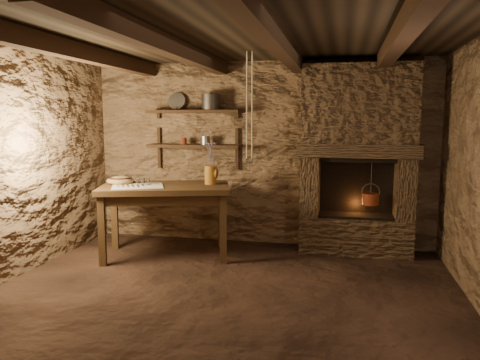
% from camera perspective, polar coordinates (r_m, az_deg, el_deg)
% --- Properties ---
extents(floor, '(4.50, 4.50, 0.00)m').
position_cam_1_polar(floor, '(4.54, -2.22, -13.94)').
color(floor, black).
rests_on(floor, ground).
extents(back_wall, '(4.50, 0.04, 2.40)m').
position_cam_1_polar(back_wall, '(6.20, 2.42, 3.25)').
color(back_wall, '#493322').
rests_on(back_wall, floor).
extents(front_wall, '(4.50, 0.04, 2.40)m').
position_cam_1_polar(front_wall, '(2.39, -14.65, -3.77)').
color(front_wall, '#493322').
rests_on(front_wall, floor).
extents(left_wall, '(0.04, 4.00, 2.40)m').
position_cam_1_polar(left_wall, '(5.29, -26.61, 1.73)').
color(left_wall, '#493322').
rests_on(left_wall, floor).
extents(ceiling, '(4.50, 4.00, 0.04)m').
position_cam_1_polar(ceiling, '(4.29, -2.39, 17.46)').
color(ceiling, black).
rests_on(ceiling, back_wall).
extents(beam_far_left, '(0.14, 3.95, 0.16)m').
position_cam_1_polar(beam_far_left, '(4.87, -20.30, 14.73)').
color(beam_far_left, black).
rests_on(beam_far_left, ceiling).
extents(beam_mid_left, '(0.14, 3.95, 0.16)m').
position_cam_1_polar(beam_mid_left, '(4.43, -8.91, 15.88)').
color(beam_mid_left, black).
rests_on(beam_mid_left, ceiling).
extents(beam_mid_right, '(0.14, 3.95, 0.16)m').
position_cam_1_polar(beam_mid_right, '(4.18, 4.54, 16.46)').
color(beam_mid_right, black).
rests_on(beam_mid_right, ceiling).
extents(beam_far_right, '(0.14, 3.95, 0.16)m').
position_cam_1_polar(beam_far_right, '(4.16, 18.90, 16.14)').
color(beam_far_right, black).
rests_on(beam_far_right, ceiling).
extents(shelf_lower, '(1.25, 0.30, 0.04)m').
position_cam_1_polar(shelf_lower, '(6.24, -5.56, 4.17)').
color(shelf_lower, black).
rests_on(shelf_lower, back_wall).
extents(shelf_upper, '(1.25, 0.30, 0.04)m').
position_cam_1_polar(shelf_upper, '(6.23, -5.62, 8.30)').
color(shelf_upper, black).
rests_on(shelf_upper, back_wall).
extents(hearth, '(1.43, 0.51, 2.30)m').
position_cam_1_polar(hearth, '(5.87, 14.14, 3.05)').
color(hearth, '#3B2B1D').
rests_on(hearth, floor).
extents(work_table, '(1.70, 1.25, 0.87)m').
position_cam_1_polar(work_table, '(5.74, -9.03, -4.59)').
color(work_table, '#372413').
rests_on(work_table, floor).
extents(linen_cloth, '(0.72, 0.67, 0.01)m').
position_cam_1_polar(linen_cloth, '(5.61, -12.37, -0.75)').
color(linen_cloth, white).
rests_on(linen_cloth, work_table).
extents(pewter_cutlery_row, '(0.52, 0.37, 0.01)m').
position_cam_1_polar(pewter_cutlery_row, '(5.59, -12.45, -0.68)').
color(pewter_cutlery_row, gray).
rests_on(pewter_cutlery_row, linen_cloth).
extents(drinking_glasses, '(0.19, 0.06, 0.07)m').
position_cam_1_polar(drinking_glasses, '(5.70, -11.74, -0.19)').
color(drinking_glasses, silver).
rests_on(drinking_glasses, linen_cloth).
extents(stoneware_jug, '(0.18, 0.18, 0.51)m').
position_cam_1_polar(stoneware_jug, '(5.68, -3.59, 1.70)').
color(stoneware_jug, '#A76920').
rests_on(stoneware_jug, work_table).
extents(wooden_bowl, '(0.33, 0.33, 0.11)m').
position_cam_1_polar(wooden_bowl, '(5.89, -14.40, -0.09)').
color(wooden_bowl, olive).
rests_on(wooden_bowl, work_table).
extents(iron_stockpot, '(0.27, 0.27, 0.18)m').
position_cam_1_polar(iron_stockpot, '(6.17, -3.56, 9.36)').
color(iron_stockpot, '#312E2B').
rests_on(iron_stockpot, shelf_upper).
extents(tin_pan, '(0.24, 0.11, 0.24)m').
position_cam_1_polar(tin_pan, '(6.42, -7.69, 9.49)').
color(tin_pan, gray).
rests_on(tin_pan, shelf_upper).
extents(small_kettle, '(0.18, 0.15, 0.17)m').
position_cam_1_polar(small_kettle, '(6.19, -4.23, 4.85)').
color(small_kettle, gray).
rests_on(small_kettle, shelf_lower).
extents(rusty_tin, '(0.10, 0.10, 0.09)m').
position_cam_1_polar(rusty_tin, '(6.29, -6.91, 4.74)').
color(rusty_tin, '#532110').
rests_on(rusty_tin, shelf_lower).
extents(red_pot, '(0.23, 0.23, 0.54)m').
position_cam_1_polar(red_pot, '(5.89, 15.63, -2.14)').
color(red_pot, maroon).
rests_on(red_pot, hearth).
extents(hanging_ropes, '(0.08, 0.08, 1.20)m').
position_cam_1_polar(hanging_ropes, '(5.24, 1.16, 9.05)').
color(hanging_ropes, beige).
rests_on(hanging_ropes, ceiling).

